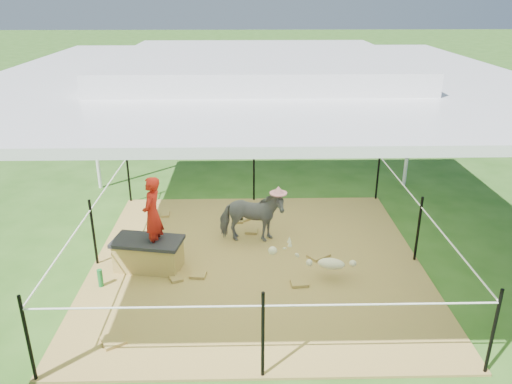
{
  "coord_description": "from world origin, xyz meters",
  "views": [
    {
      "loc": [
        -0.16,
        -6.18,
        3.6
      ],
      "look_at": [
        0.0,
        0.6,
        0.85
      ],
      "focal_mm": 35.0,
      "sensor_mm": 36.0,
      "label": 1
    }
  ],
  "objects_px": {
    "green_bottle": "(100,278)",
    "trash_barrel": "(391,121)",
    "picnic_table_near": "(311,109)",
    "distant_person": "(324,106)",
    "pony": "(251,217)",
    "foal": "(331,262)",
    "picnic_table_far": "(423,103)",
    "woman": "(152,208)",
    "straw_bale": "(149,255)"
  },
  "relations": [
    {
      "from": "green_bottle",
      "to": "trash_barrel",
      "type": "bearing_deg",
      "value": 51.41
    },
    {
      "from": "picnic_table_near",
      "to": "distant_person",
      "type": "height_order",
      "value": "distant_person"
    },
    {
      "from": "pony",
      "to": "foal",
      "type": "distance_m",
      "value": 1.52
    },
    {
      "from": "pony",
      "to": "distant_person",
      "type": "relative_size",
      "value": 0.94
    },
    {
      "from": "picnic_table_near",
      "to": "picnic_table_far",
      "type": "xyz_separation_m",
      "value": [
        3.64,
        0.86,
        -0.0
      ]
    },
    {
      "from": "woman",
      "to": "foal",
      "type": "height_order",
      "value": "woman"
    },
    {
      "from": "foal",
      "to": "picnic_table_near",
      "type": "bearing_deg",
      "value": 98.22
    },
    {
      "from": "woman",
      "to": "picnic_table_near",
      "type": "bearing_deg",
      "value": 169.85
    },
    {
      "from": "straw_bale",
      "to": "distant_person",
      "type": "xyz_separation_m",
      "value": [
        3.61,
        8.15,
        0.29
      ]
    },
    {
      "from": "woman",
      "to": "pony",
      "type": "height_order",
      "value": "woman"
    },
    {
      "from": "green_bottle",
      "to": "woman",
      "type": "bearing_deg",
      "value": 34.7
    },
    {
      "from": "woman",
      "to": "green_bottle",
      "type": "bearing_deg",
      "value": -44.79
    },
    {
      "from": "straw_bale",
      "to": "green_bottle",
      "type": "xyz_separation_m",
      "value": [
        -0.55,
        -0.45,
        -0.07
      ]
    },
    {
      "from": "foal",
      "to": "picnic_table_near",
      "type": "xyz_separation_m",
      "value": [
        0.85,
        8.85,
        0.04
      ]
    },
    {
      "from": "woman",
      "to": "trash_barrel",
      "type": "bearing_deg",
      "value": 153.46
    },
    {
      "from": "straw_bale",
      "to": "woman",
      "type": "bearing_deg",
      "value": -0.0
    },
    {
      "from": "pony",
      "to": "distant_person",
      "type": "height_order",
      "value": "distant_person"
    },
    {
      "from": "picnic_table_near",
      "to": "straw_bale",
      "type": "bearing_deg",
      "value": -111.18
    },
    {
      "from": "foal",
      "to": "picnic_table_near",
      "type": "height_order",
      "value": "picnic_table_near"
    },
    {
      "from": "picnic_table_near",
      "to": "distant_person",
      "type": "bearing_deg",
      "value": -50.29
    },
    {
      "from": "picnic_table_near",
      "to": "woman",
      "type": "bearing_deg",
      "value": -110.59
    },
    {
      "from": "trash_barrel",
      "to": "picnic_table_near",
      "type": "relative_size",
      "value": 0.5
    },
    {
      "from": "green_bottle",
      "to": "picnic_table_far",
      "type": "relative_size",
      "value": 0.16
    },
    {
      "from": "woman",
      "to": "picnic_table_near",
      "type": "relative_size",
      "value": 0.66
    },
    {
      "from": "green_bottle",
      "to": "distant_person",
      "type": "distance_m",
      "value": 9.56
    },
    {
      "from": "pony",
      "to": "picnic_table_near",
      "type": "xyz_separation_m",
      "value": [
        1.89,
        7.76,
        -0.11
      ]
    },
    {
      "from": "foal",
      "to": "picnic_table_far",
      "type": "bearing_deg",
      "value": 78.89
    },
    {
      "from": "woman",
      "to": "pony",
      "type": "bearing_deg",
      "value": 130.22
    },
    {
      "from": "woman",
      "to": "foal",
      "type": "bearing_deg",
      "value": 92.25
    },
    {
      "from": "picnic_table_near",
      "to": "green_bottle",
      "type": "bearing_deg",
      "value": -113.23
    },
    {
      "from": "pony",
      "to": "distant_person",
      "type": "distance_m",
      "value": 7.71
    },
    {
      "from": "woman",
      "to": "trash_barrel",
      "type": "height_order",
      "value": "woman"
    },
    {
      "from": "green_bottle",
      "to": "picnic_table_far",
      "type": "bearing_deg",
      "value": 52.63
    },
    {
      "from": "foal",
      "to": "picnic_table_far",
      "type": "xyz_separation_m",
      "value": [
        4.49,
        9.72,
        0.03
      ]
    },
    {
      "from": "foal",
      "to": "trash_barrel",
      "type": "distance_m",
      "value": 7.62
    },
    {
      "from": "picnic_table_near",
      "to": "distant_person",
      "type": "relative_size",
      "value": 1.53
    },
    {
      "from": "green_bottle",
      "to": "pony",
      "type": "height_order",
      "value": "pony"
    },
    {
      "from": "straw_bale",
      "to": "picnic_table_near",
      "type": "xyz_separation_m",
      "value": [
        3.31,
        8.51,
        0.1
      ]
    },
    {
      "from": "green_bottle",
      "to": "pony",
      "type": "distance_m",
      "value": 2.33
    },
    {
      "from": "straw_bale",
      "to": "green_bottle",
      "type": "relative_size",
      "value": 3.6
    },
    {
      "from": "straw_bale",
      "to": "distant_person",
      "type": "height_order",
      "value": "distant_person"
    },
    {
      "from": "straw_bale",
      "to": "woman",
      "type": "relative_size",
      "value": 0.83
    },
    {
      "from": "straw_bale",
      "to": "picnic_table_far",
      "type": "distance_m",
      "value": 11.67
    },
    {
      "from": "green_bottle",
      "to": "pony",
      "type": "relative_size",
      "value": 0.25
    },
    {
      "from": "trash_barrel",
      "to": "picnic_table_far",
      "type": "xyz_separation_m",
      "value": [
        1.74,
        2.61,
        -0.07
      ]
    },
    {
      "from": "distant_person",
      "to": "foal",
      "type": "bearing_deg",
      "value": 98.46
    },
    {
      "from": "pony",
      "to": "trash_barrel",
      "type": "xyz_separation_m",
      "value": [
        3.79,
        6.01,
        -0.04
      ]
    },
    {
      "from": "picnic_table_far",
      "to": "distant_person",
      "type": "height_order",
      "value": "distant_person"
    },
    {
      "from": "foal",
      "to": "picnic_table_far",
      "type": "distance_m",
      "value": 10.71
    },
    {
      "from": "pony",
      "to": "foal",
      "type": "height_order",
      "value": "pony"
    }
  ]
}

